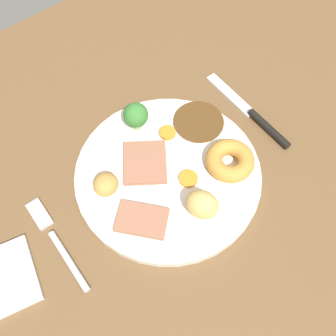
{
  "coord_description": "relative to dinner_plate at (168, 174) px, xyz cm",
  "views": [
    {
      "loc": [
        -14.8,
        -22.06,
        52.1
      ],
      "look_at": [
        1.77,
        -2.13,
        6.0
      ],
      "focal_mm": 39.77,
      "sensor_mm": 36.0,
      "label": 1
    }
  ],
  "objects": [
    {
      "name": "roast_potato_right",
      "position": [
        -8.38,
        3.38,
        2.04
      ],
      "size": [
        4.89,
        4.84,
        2.68
      ],
      "primitive_type": "ellipsoid",
      "rotation": [
        0.0,
        0.0,
        5.27
      ],
      "color": "#BC8C42",
      "rests_on": "dinner_plate"
    },
    {
      "name": "broccoli_floret",
      "position": [
        1.41,
        9.17,
        3.49
      ],
      "size": [
        3.76,
        3.76,
        4.81
      ],
      "color": "#8CB766",
      "rests_on": "dinner_plate"
    },
    {
      "name": "yorkshire_pudding",
      "position": [
        7.54,
        -4.8,
        1.91
      ],
      "size": [
        7.06,
        7.06,
        2.43
      ],
      "primitive_type": "torus",
      "color": "#C68938",
      "rests_on": "dinner_plate"
    },
    {
      "name": "meat_slice_main",
      "position": [
        -2.15,
        3.1,
        1.1
      ],
      "size": [
        9.12,
        9.28,
        0.8
      ],
      "primitive_type": "cube",
      "rotation": [
        0.0,
        0.0,
        0.93
      ],
      "color": "#9E664C",
      "rests_on": "dinner_plate"
    },
    {
      "name": "meat_slice_under",
      "position": [
        -7.55,
        -3.63,
        1.1
      ],
      "size": [
        7.71,
        8.05,
        0.8
      ],
      "primitive_type": "cube",
      "rotation": [
        0.0,
        0.0,
        2.25
      ],
      "color": "#9E664C",
      "rests_on": "dinner_plate"
    },
    {
      "name": "gravy_pool",
      "position": [
        9.29,
        3.71,
        0.85
      ],
      "size": [
        7.9,
        7.9,
        0.3
      ],
      "primitive_type": "cylinder",
      "color": "#563819",
      "rests_on": "dinner_plate"
    },
    {
      "name": "knife",
      "position": [
        17.57,
        -0.57,
        -0.25
      ],
      "size": [
        2.37,
        18.55,
        1.2
      ],
      "rotation": [
        0.0,
        0.0,
        1.52
      ],
      "color": "black",
      "rests_on": "dining_table"
    },
    {
      "name": "carrot_coin_front",
      "position": [
        4.14,
        5.1,
        1.01
      ],
      "size": [
        2.49,
        2.49,
        0.62
      ],
      "primitive_type": "cylinder",
      "color": "orange",
      "rests_on": "dinner_plate"
    },
    {
      "name": "carrot_coin_back",
      "position": [
        1.39,
        -2.86,
        0.97
      ],
      "size": [
        2.7,
        2.7,
        0.54
      ],
      "primitive_type": "cylinder",
      "color": "orange",
      "rests_on": "dinner_plate"
    },
    {
      "name": "fork",
      "position": [
        -17.93,
        1.85,
        -0.31
      ],
      "size": [
        2.21,
        15.3,
        0.9
      ],
      "rotation": [
        0.0,
        0.0,
        1.52
      ],
      "color": "silver",
      "rests_on": "dining_table"
    },
    {
      "name": "dinner_plate",
      "position": [
        0.0,
        0.0,
        0.0
      ],
      "size": [
        27.05,
        27.05,
        1.4
      ],
      "primitive_type": "cylinder",
      "color": "silver",
      "rests_on": "dining_table"
    },
    {
      "name": "roast_potato_left",
      "position": [
        -0.5,
        -7.58,
        2.84
      ],
      "size": [
        5.17,
        5.6,
        4.28
      ],
      "primitive_type": "ellipsoid",
      "rotation": [
        0.0,
        0.0,
        1.98
      ],
      "color": "#D8B260",
      "rests_on": "dinner_plate"
    },
    {
      "name": "dining_table",
      "position": [
        -1.77,
        2.13,
        -2.5
      ],
      "size": [
        120.0,
        84.0,
        3.6
      ],
      "primitive_type": "cube",
      "color": "brown",
      "rests_on": "ground"
    }
  ]
}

